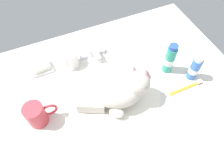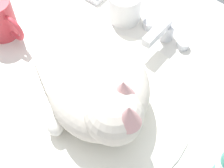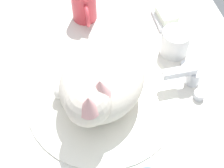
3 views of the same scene
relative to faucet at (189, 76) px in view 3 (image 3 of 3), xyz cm
name	(u,v)px [view 3 (image 3 of 3)]	position (x,y,z in cm)	size (l,w,h in cm)	color
ground_plane	(103,102)	(0.00, -22.07, -4.24)	(110.00, 82.50, 3.00)	silver
sink_basin	(103,97)	(0.00, -22.07, -2.29)	(37.51, 37.51, 0.90)	white
faucet	(189,76)	(0.00, 0.00, 0.00)	(12.29, 10.27, 6.27)	silver
cat	(99,85)	(1.01, -23.08, 4.77)	(30.51, 28.87, 15.86)	beige
coffee_mug	(84,6)	(-29.43, -21.43, 2.01)	(11.55, 7.19, 9.50)	#C63842
rinse_cup	(175,42)	(-11.00, -0.05, 0.86)	(7.53, 7.53, 7.21)	white
soap_dish	(166,19)	(-23.22, 1.78, -2.14)	(9.00, 6.40, 1.20)	white
soap_bar	(167,14)	(-23.22, 1.78, -0.41)	(6.91, 4.76, 2.26)	silver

